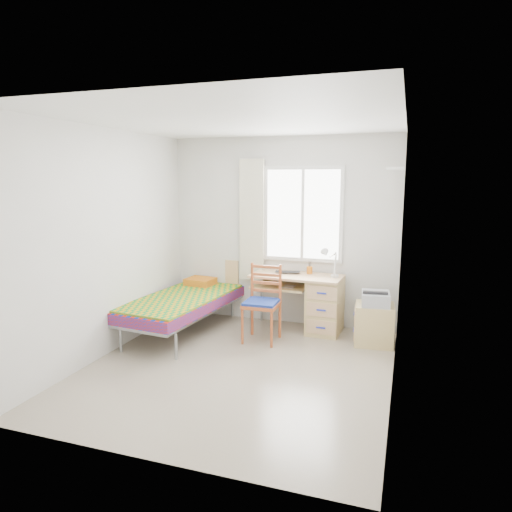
% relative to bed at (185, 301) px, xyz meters
% --- Properties ---
extents(floor, '(3.50, 3.50, 0.00)m').
position_rel_bed_xyz_m(floor, '(1.12, -0.93, -0.41)').
color(floor, '#BCAD93').
rests_on(floor, ground).
extents(ceiling, '(3.50, 3.50, 0.00)m').
position_rel_bed_xyz_m(ceiling, '(1.12, -0.93, 2.19)').
color(ceiling, white).
rests_on(ceiling, wall_back).
extents(wall_back, '(3.20, 0.00, 3.20)m').
position_rel_bed_xyz_m(wall_back, '(1.12, 0.82, 0.89)').
color(wall_back, silver).
rests_on(wall_back, ground).
extents(wall_left, '(0.00, 3.50, 3.50)m').
position_rel_bed_xyz_m(wall_left, '(-0.48, -0.93, 0.89)').
color(wall_left, silver).
rests_on(wall_left, ground).
extents(wall_right, '(0.00, 3.50, 3.50)m').
position_rel_bed_xyz_m(wall_right, '(2.72, -0.93, 0.89)').
color(wall_right, silver).
rests_on(wall_right, ground).
extents(window, '(1.10, 0.04, 1.30)m').
position_rel_bed_xyz_m(window, '(1.42, 0.79, 1.14)').
color(window, white).
rests_on(window, wall_back).
extents(curtain, '(0.35, 0.05, 1.70)m').
position_rel_bed_xyz_m(curtain, '(0.70, 0.75, 1.04)').
color(curtain, beige).
rests_on(curtain, wall_back).
extents(floating_shelf, '(0.20, 0.32, 0.03)m').
position_rel_bed_xyz_m(floating_shelf, '(2.61, 0.47, 1.74)').
color(floating_shelf, white).
rests_on(floating_shelf, wall_right).
extents(bed, '(1.11, 2.04, 0.85)m').
position_rel_bed_xyz_m(bed, '(0.00, 0.00, 0.00)').
color(bed, gray).
rests_on(bed, floor).
extents(desk, '(1.24, 0.62, 0.76)m').
position_rel_bed_xyz_m(desk, '(1.73, 0.53, -0.00)').
color(desk, tan).
rests_on(desk, floor).
extents(chair, '(0.43, 0.43, 0.97)m').
position_rel_bed_xyz_m(chair, '(1.11, -0.00, 0.13)').
color(chair, '#AB4B21').
rests_on(chair, floor).
extents(cabinet, '(0.50, 0.45, 0.51)m').
position_rel_bed_xyz_m(cabinet, '(2.45, 0.28, -0.16)').
color(cabinet, tan).
rests_on(cabinet, floor).
extents(printer, '(0.37, 0.41, 0.17)m').
position_rel_bed_xyz_m(printer, '(2.46, 0.26, 0.18)').
color(printer, '#A4A7AC').
rests_on(printer, cabinet).
extents(laptop, '(0.37, 0.27, 0.03)m').
position_rel_bed_xyz_m(laptop, '(1.27, 0.55, 0.36)').
color(laptop, black).
rests_on(laptop, desk).
extents(pen_cup, '(0.08, 0.08, 0.10)m').
position_rel_bed_xyz_m(pen_cup, '(1.55, 0.67, 0.39)').
color(pen_cup, '#CD6916').
rests_on(pen_cup, desk).
extents(task_lamp, '(0.22, 0.32, 0.40)m').
position_rel_bed_xyz_m(task_lamp, '(1.85, 0.44, 0.60)').
color(task_lamp, white).
rests_on(task_lamp, desk).
extents(book, '(0.16, 0.21, 0.02)m').
position_rel_bed_xyz_m(book, '(1.23, 0.50, 0.18)').
color(book, gray).
rests_on(book, desk).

